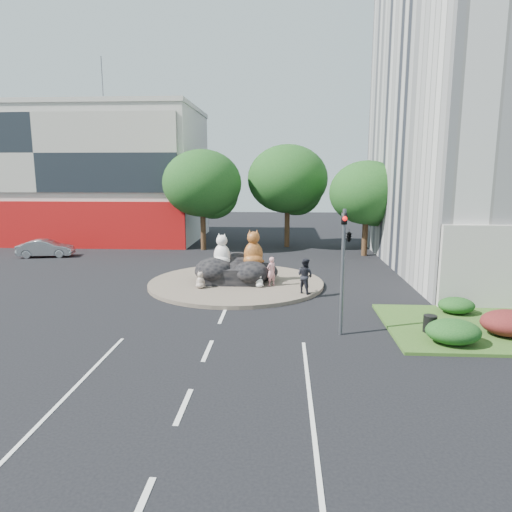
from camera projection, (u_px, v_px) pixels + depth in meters
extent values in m
plane|color=black|center=(208.00, 351.00, 16.49)|extent=(120.00, 120.00, 0.00)
cylinder|color=brown|center=(236.00, 283.00, 26.29)|extent=(10.00, 10.00, 0.20)
cube|color=beige|center=(70.00, 177.00, 43.98)|extent=(25.00, 12.00, 12.00)
cube|color=#AE1010|center=(40.00, 225.00, 38.76)|extent=(25.00, 0.30, 4.00)
cube|color=#B2AD9E|center=(34.00, 153.00, 37.63)|extent=(24.00, 0.15, 6.50)
cube|color=beige|center=(65.00, 110.00, 42.87)|extent=(25.20, 12.20, 0.40)
cylinder|color=#595B60|center=(102.00, 83.00, 44.17)|extent=(0.10, 0.10, 5.00)
cube|color=#274D19|center=(509.00, 328.00, 18.71)|extent=(10.00, 6.00, 0.12)
cylinder|color=#382314|center=(203.00, 228.00, 37.99)|extent=(0.44, 0.44, 3.74)
ellipsoid|color=#133E15|center=(202.00, 183.00, 37.34)|extent=(6.46, 6.46, 5.49)
sphere|color=#133E15|center=(213.00, 193.00, 37.94)|extent=(4.25, 4.25, 4.25)
sphere|color=#133E15|center=(193.00, 191.00, 37.19)|extent=(3.74, 3.74, 3.74)
cylinder|color=#382314|center=(287.00, 224.00, 39.52)|extent=(0.44, 0.44, 3.96)
ellipsoid|color=#133E15|center=(288.00, 179.00, 38.83)|extent=(6.84, 6.84, 5.81)
sphere|color=#133E15|center=(297.00, 189.00, 39.43)|extent=(4.50, 4.50, 4.50)
sphere|color=#133E15|center=(279.00, 187.00, 38.69)|extent=(3.96, 3.96, 3.96)
cylinder|color=#382314|center=(365.00, 235.00, 35.29)|extent=(0.44, 0.44, 3.30)
ellipsoid|color=#133E15|center=(367.00, 193.00, 34.72)|extent=(5.70, 5.70, 4.84)
sphere|color=#133E15|center=(376.00, 202.00, 35.30)|extent=(3.75, 3.75, 3.75)
sphere|color=#133E15|center=(358.00, 200.00, 34.56)|extent=(3.30, 3.30, 3.30)
ellipsoid|color=#133E15|center=(453.00, 332.00, 16.83)|extent=(2.00, 1.60, 0.90)
ellipsoid|color=#471315|center=(510.00, 323.00, 17.65)|extent=(2.20, 1.76, 0.99)
ellipsoid|color=#133E15|center=(456.00, 305.00, 20.49)|extent=(1.60, 1.28, 0.72)
cylinder|color=#595B60|center=(342.00, 273.00, 17.70)|extent=(0.14, 0.14, 5.00)
imported|color=black|center=(344.00, 230.00, 17.40)|extent=(0.21, 0.26, 1.30)
imported|color=black|center=(349.00, 235.00, 17.42)|extent=(0.26, 1.24, 0.50)
sphere|color=red|center=(345.00, 219.00, 17.14)|extent=(0.18, 0.18, 0.18)
cylinder|color=#595B60|center=(489.00, 220.00, 22.85)|extent=(0.18, 0.18, 8.00)
cylinder|color=#595B60|center=(476.00, 138.00, 22.19)|extent=(2.00, 0.12, 0.12)
cube|color=silver|center=(454.00, 141.00, 22.27)|extent=(0.50, 0.22, 0.12)
imported|color=pink|center=(271.00, 271.00, 25.09)|extent=(0.70, 0.68, 1.61)
imported|color=black|center=(305.00, 276.00, 23.51)|extent=(1.13, 1.11, 1.84)
imported|color=#989B9F|center=(46.00, 248.00, 34.91)|extent=(4.22, 2.11, 1.33)
cylinder|color=black|center=(430.00, 324.00, 18.06)|extent=(0.56, 0.56, 0.68)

